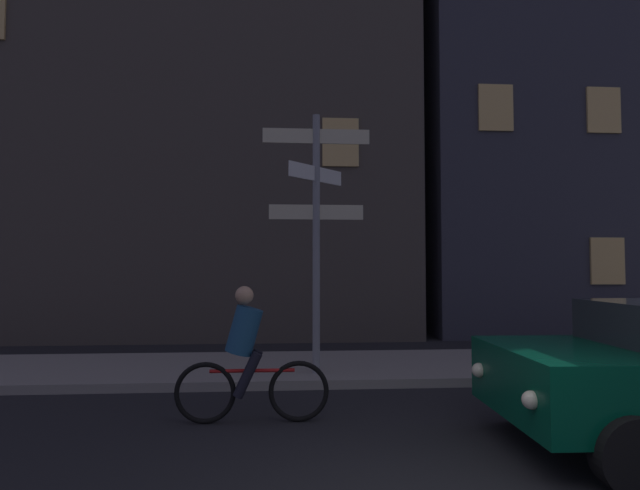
# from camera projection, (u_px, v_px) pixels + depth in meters

# --- Properties ---
(sidewalk_kerb) EXTENTS (40.00, 2.69, 0.14)m
(sidewalk_kerb) POSITION_uv_depth(u_px,v_px,m) (361.00, 367.00, 8.97)
(sidewalk_kerb) COLOR gray
(sidewalk_kerb) RESTS_ON ground_plane
(signpost) EXTENTS (1.75, 0.91, 4.19)m
(signpost) POSITION_uv_depth(u_px,v_px,m) (316.00, 218.00, 8.24)
(signpost) COLOR gray
(signpost) RESTS_ON sidewalk_kerb
(cyclist) EXTENTS (1.82, 0.32, 1.61)m
(cyclist) POSITION_uv_depth(u_px,v_px,m) (248.00, 359.00, 6.00)
(cyclist) COLOR black
(cyclist) RESTS_ON ground_plane
(building_left_block) EXTENTS (12.72, 7.88, 20.53)m
(building_left_block) POSITION_uv_depth(u_px,v_px,m) (196.00, 6.00, 16.37)
(building_left_block) COLOR #4C443D
(building_left_block) RESTS_ON ground_plane
(building_right_block) EXTENTS (11.53, 6.14, 18.66)m
(building_right_block) POSITION_uv_depth(u_px,v_px,m) (584.00, 37.00, 16.46)
(building_right_block) COLOR #383842
(building_right_block) RESTS_ON ground_plane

